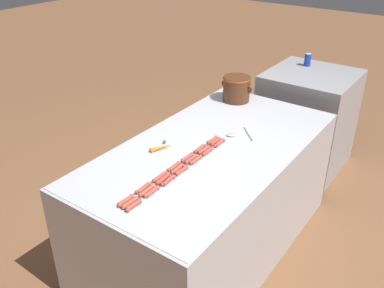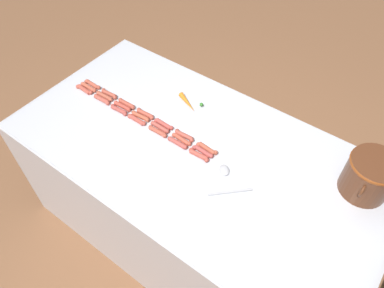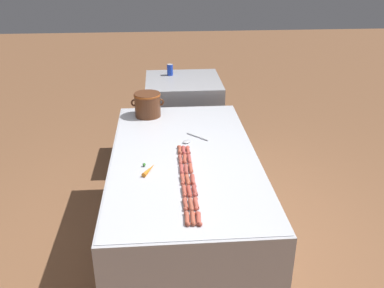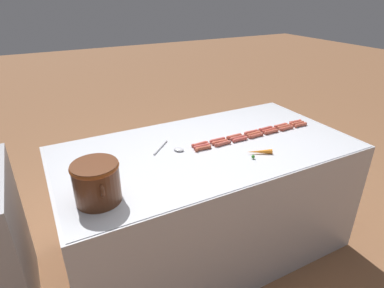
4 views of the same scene
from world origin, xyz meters
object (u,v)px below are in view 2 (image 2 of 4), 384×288
object	(u,v)px
hot_dog_10	(140,116)
hot_dog_16	(119,110)
hot_dog_13	(203,152)
hot_dog_17	(137,120)
hot_dog_8	(104,96)
bean_pot	(370,175)
hot_dog_2	(127,104)
hot_dog_18	(158,131)
hot_dog_11	(160,127)
hot_dog_15	(102,99)
hot_dog_3	(145,114)
hot_dog_6	(207,149)
hot_dog_5	(184,135)
carrot	(188,103)
hot_dog_4	(164,124)
hot_dog_14	(84,90)
hot_dog_0	(92,84)
hot_dog_12	(181,139)
hot_dog_9	(122,106)
serving_spoon	(226,177)
hot_dog_19	(177,143)
hot_dog_20	(199,155)
hot_dog_7	(89,87)
hot_dog_1	(109,94)

from	to	relation	value
hot_dog_10	hot_dog_16	bearing A→B (deg)	-75.77
hot_dog_13	hot_dog_17	xyz separation A→B (m)	(0.03, -0.44, 0.00)
hot_dog_8	bean_pot	bearing A→B (deg)	100.59
hot_dog_2	hot_dog_18	xyz separation A→B (m)	(0.06, 0.30, 0.00)
hot_dog_8	hot_dog_11	world-z (taller)	same
hot_dog_10	hot_dog_15	bearing A→B (deg)	-83.94
hot_dog_3	hot_dog_11	bearing A→B (deg)	75.97
hot_dog_2	hot_dog_16	size ratio (longest dim) A/B	1.00
hot_dog_10	hot_dog_16	distance (m)	0.14
hot_dog_6	hot_dog_3	bearing A→B (deg)	-90.47
hot_dog_8	hot_dog_5	bearing A→B (deg)	93.41
hot_dog_13	carrot	world-z (taller)	carrot
hot_dog_4	hot_dog_5	distance (m)	0.15
hot_dog_4	bean_pot	bearing A→B (deg)	103.09
hot_dog_14	bean_pot	xyz separation A→B (m)	(-0.31, 1.65, 0.11)
hot_dog_0	hot_dog_12	xyz separation A→B (m)	(0.03, 0.74, 0.00)
hot_dog_15	hot_dog_13	bearing A→B (deg)	92.14
hot_dog_2	hot_dog_8	size ratio (longest dim) A/B	1.00
hot_dog_3	hot_dog_9	world-z (taller)	same
hot_dog_8	hot_dog_14	world-z (taller)	same
hot_dog_3	hot_dog_10	world-z (taller)	same
hot_dog_8	hot_dog_15	bearing A→B (deg)	17.28
hot_dog_2	hot_dog_16	world-z (taller)	same
hot_dog_15	serving_spoon	distance (m)	0.92
hot_dog_3	hot_dog_19	size ratio (longest dim) A/B	1.00
hot_dog_10	hot_dog_20	world-z (taller)	same
hot_dog_15	carrot	world-z (taller)	carrot
hot_dog_0	hot_dog_3	world-z (taller)	same
hot_dog_13	carrot	size ratio (longest dim) A/B	0.76
hot_dog_5	hot_dog_14	distance (m)	0.74
hot_dog_16	hot_dog_7	bearing A→B (deg)	-97.02
hot_dog_16	hot_dog_17	xyz separation A→B (m)	(-0.00, 0.14, 0.00)
hot_dog_7	hot_dog_20	xyz separation A→B (m)	(0.03, 0.88, 0.00)
hot_dog_11	hot_dog_2	bearing A→B (deg)	-96.60
hot_dog_11	carrot	bearing A→B (deg)	177.64
hot_dog_17	hot_dog_0	bearing A→B (deg)	-98.79
hot_dog_13	serving_spoon	xyz separation A→B (m)	(0.06, 0.19, -0.00)
hot_dog_4	hot_dog_10	xyz separation A→B (m)	(0.03, -0.15, 0.00)
hot_dog_5	hot_dog_7	distance (m)	0.73
hot_dog_18	bean_pot	size ratio (longest dim) A/B	0.44
hot_dog_12	carrot	size ratio (longest dim) A/B	0.76
hot_dog_3	hot_dog_10	size ratio (longest dim) A/B	1.00
bean_pot	hot_dog_11	bearing A→B (deg)	-75.24
hot_dog_16	serving_spoon	xyz separation A→B (m)	(0.03, 0.77, -0.00)
hot_dog_1	hot_dog_15	size ratio (longest dim) A/B	1.00
serving_spoon	hot_dog_10	bearing A→B (deg)	-95.83
hot_dog_10	hot_dog_19	world-z (taller)	same
hot_dog_9	hot_dog_10	distance (m)	0.14
hot_dog_5	hot_dog_16	size ratio (longest dim) A/B	1.00
hot_dog_1	bean_pot	world-z (taller)	bean_pot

